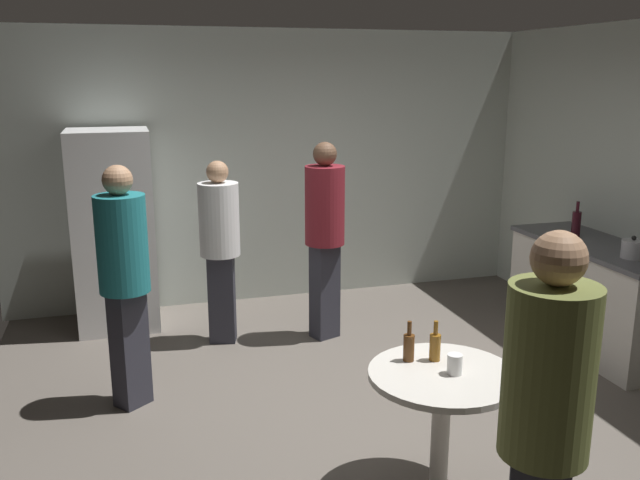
% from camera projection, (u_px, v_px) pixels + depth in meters
% --- Properties ---
extents(ground_plane, '(5.20, 5.20, 0.10)m').
position_uv_depth(ground_plane, '(361.00, 418.00, 4.67)').
color(ground_plane, '#5B544C').
extents(wall_back, '(5.32, 0.06, 2.70)m').
position_uv_depth(wall_back, '(275.00, 168.00, 6.78)').
color(wall_back, beige).
rests_on(wall_back, ground_plane).
extents(refrigerator, '(0.70, 0.68, 1.80)m').
position_uv_depth(refrigerator, '(114.00, 230.00, 6.05)').
color(refrigerator, white).
rests_on(refrigerator, ground_plane).
extents(kitchen_counter, '(0.64, 1.66, 0.90)m').
position_uv_depth(kitchen_counter, '(594.00, 295.00, 5.68)').
color(kitchen_counter, beige).
rests_on(kitchen_counter, ground_plane).
extents(kettle, '(0.24, 0.17, 0.18)m').
position_uv_depth(kettle, '(633.00, 249.00, 5.14)').
color(kettle, '#B2B2B7').
rests_on(kettle, kitchen_counter).
extents(wine_bottle_on_counter, '(0.08, 0.08, 0.31)m').
position_uv_depth(wine_bottle_on_counter, '(576.00, 223.00, 5.80)').
color(wine_bottle_on_counter, '#3F141E').
rests_on(wine_bottle_on_counter, kitchen_counter).
extents(foreground_table, '(0.80, 0.80, 0.73)m').
position_uv_depth(foreground_table, '(442.00, 390.00, 3.59)').
color(foreground_table, beige).
rests_on(foreground_table, ground_plane).
extents(beer_bottle_amber, '(0.06, 0.06, 0.23)m').
position_uv_depth(beer_bottle_amber, '(435.00, 346.00, 3.70)').
color(beer_bottle_amber, '#8C5919').
rests_on(beer_bottle_amber, foreground_table).
extents(beer_bottle_brown, '(0.06, 0.06, 0.23)m').
position_uv_depth(beer_bottle_brown, '(409.00, 346.00, 3.69)').
color(beer_bottle_brown, '#593314').
rests_on(beer_bottle_brown, foreground_table).
extents(plastic_cup_white, '(0.08, 0.08, 0.11)m').
position_uv_depth(plastic_cup_white, '(455.00, 364.00, 3.53)').
color(plastic_cup_white, white).
rests_on(plastic_cup_white, foreground_table).
extents(person_in_maroon_shirt, '(0.44, 0.44, 1.72)m').
position_uv_depth(person_in_maroon_shirt, '(325.00, 226.00, 5.75)').
color(person_in_maroon_shirt, '#2D2D38').
rests_on(person_in_maroon_shirt, ground_plane).
extents(person_in_white_shirt, '(0.42, 0.42, 1.58)m').
position_uv_depth(person_in_white_shirt, '(220.00, 239.00, 5.67)').
color(person_in_white_shirt, '#2D2D38').
rests_on(person_in_white_shirt, ground_plane).
extents(person_in_olive_shirt, '(0.47, 0.47, 1.74)m').
position_uv_depth(person_in_olive_shirt, '(545.00, 415.00, 2.55)').
color(person_in_olive_shirt, '#2D2D38').
rests_on(person_in_olive_shirt, ground_plane).
extents(person_in_teal_shirt, '(0.48, 0.48, 1.70)m').
position_uv_depth(person_in_teal_shirt, '(124.00, 269.00, 4.53)').
color(person_in_teal_shirt, '#2D2D38').
rests_on(person_in_teal_shirt, ground_plane).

